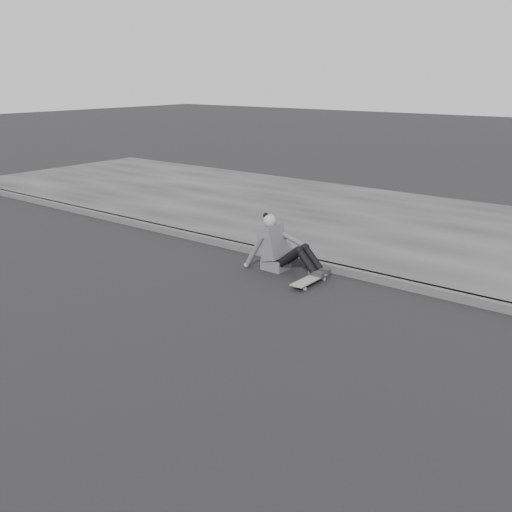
% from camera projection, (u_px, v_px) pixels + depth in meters
% --- Properties ---
extents(ground, '(80.00, 80.00, 0.00)m').
position_uv_depth(ground, '(235.00, 330.00, 6.82)').
color(ground, black).
rests_on(ground, ground).
extents(curb, '(24.00, 0.16, 0.12)m').
position_uv_depth(curb, '(343.00, 270.00, 8.74)').
color(curb, '#444444').
rests_on(curb, ground).
extents(sidewalk, '(24.00, 6.00, 0.12)m').
position_uv_depth(sidewalk, '(420.00, 230.00, 11.02)').
color(sidewalk, '#393939').
rests_on(sidewalk, ground).
extents(skateboard, '(0.20, 0.78, 0.09)m').
position_uv_depth(skateboard, '(310.00, 280.00, 8.30)').
color(skateboard, gray).
rests_on(skateboard, ground).
extents(seated_woman, '(1.38, 0.46, 0.88)m').
position_uv_depth(seated_woman, '(279.00, 248.00, 8.83)').
color(seated_woman, '#4D4D4F').
rests_on(seated_woman, ground).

